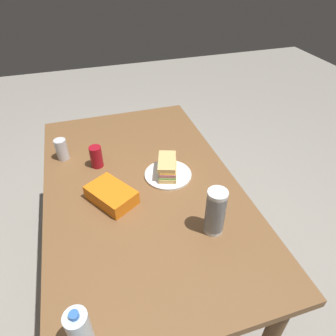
{
  "coord_description": "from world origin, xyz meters",
  "views": [
    {
      "loc": [
        -1.16,
        0.22,
        1.78
      ],
      "look_at": [
        0.03,
        -0.15,
        0.81
      ],
      "focal_mm": 32.37,
      "sensor_mm": 36.0,
      "label": 1
    }
  ],
  "objects": [
    {
      "name": "sandwich",
      "position": [
        0.03,
        -0.15,
        0.81
      ],
      "size": [
        0.2,
        0.14,
        0.08
      ],
      "color": "#DBB26B",
      "rests_on": "paper_plate"
    },
    {
      "name": "chip_bag",
      "position": [
        -0.07,
        0.16,
        0.79
      ],
      "size": [
        0.27,
        0.25,
        0.07
      ],
      "primitive_type": "cube",
      "rotation": [
        0.0,
        0.0,
        0.56
      ],
      "color": "orange",
      "rests_on": "dining_table"
    },
    {
      "name": "plastic_cup_stack",
      "position": [
        -0.38,
        -0.23,
        0.87
      ],
      "size": [
        0.08,
        0.08,
        0.22
      ],
      "color": "silver",
      "rests_on": "dining_table"
    },
    {
      "name": "soda_can_silver",
      "position": [
        0.36,
        0.37,
        0.82
      ],
      "size": [
        0.07,
        0.07,
        0.12
      ],
      "primitive_type": "cylinder",
      "color": "silver",
      "rests_on": "dining_table"
    },
    {
      "name": "water_bottle_tall",
      "position": [
        -0.7,
        0.34,
        0.85
      ],
      "size": [
        0.07,
        0.07,
        0.21
      ],
      "color": "silver",
      "rests_on": "dining_table"
    },
    {
      "name": "paper_plate",
      "position": [
        0.03,
        -0.15,
        0.76
      ],
      "size": [
        0.25,
        0.25,
        0.01
      ],
      "primitive_type": "cylinder",
      "color": "white",
      "rests_on": "dining_table"
    },
    {
      "name": "soda_can_red",
      "position": [
        0.23,
        0.19,
        0.82
      ],
      "size": [
        0.07,
        0.07,
        0.12
      ],
      "primitive_type": "cylinder",
      "color": "maroon",
      "rests_on": "dining_table"
    },
    {
      "name": "dining_table",
      "position": [
        0.0,
        0.0,
        0.67
      ],
      "size": [
        1.6,
        0.96,
        0.76
      ],
      "color": "brown",
      "rests_on": "ground_plane"
    },
    {
      "name": "ground_plane",
      "position": [
        0.0,
        0.0,
        0.0
      ],
      "size": [
        8.0,
        8.0,
        0.0
      ],
      "primitive_type": "plane",
      "color": "gray"
    }
  ]
}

